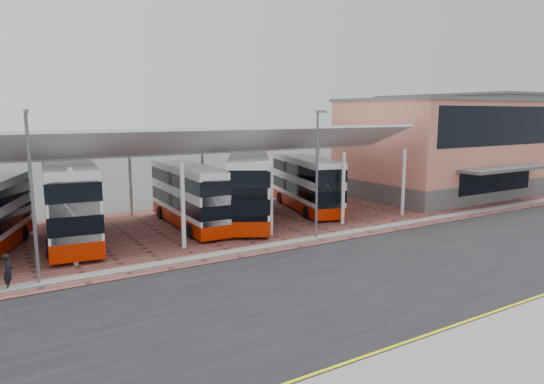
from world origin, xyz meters
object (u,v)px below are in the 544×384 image
Objects in this scene: bus_3 at (190,196)px; terminal at (443,147)px; bus_5 at (306,184)px; bus_2 at (71,201)px; bus_4 at (249,188)px; pedestrian at (8,271)px.

terminal is at bearing 2.90° from bus_3.
bus_3 is 0.98× the size of bus_5.
bus_2 reaches higher than bus_4.
bus_4 is at bearing 2.49° from bus_2.
bus_4 is at bearing -4.92° from bus_3.
bus_2 is at bearing -155.38° from bus_4.
bus_3 is at bearing -179.51° from terminal.
pedestrian is at bearing -127.94° from bus_4.
pedestrian is (-16.13, -6.81, -1.61)m from bus_4.
bus_2 is 7.74m from bus_3.
bus_5 is 23.49m from pedestrian.
terminal reaches higher than bus_4.
bus_3 is 6.39× the size of pedestrian.
terminal is 34.27m from bus_2.
bus_3 is at bearing 4.08° from bus_2.
terminal is 26.60m from bus_3.
bus_5 is (5.95, 1.09, -0.28)m from bus_4.
bus_5 reaches higher than pedestrian.
terminal is at bearing -69.35° from pedestrian.
bus_2 is 12.15m from bus_4.
bus_4 is 7.11× the size of pedestrian.
bus_3 is at bearing -158.16° from bus_4.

